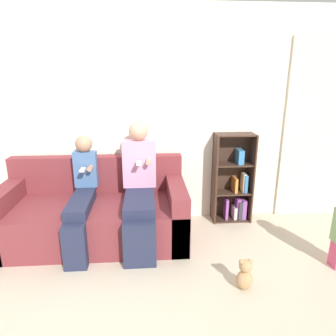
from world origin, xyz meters
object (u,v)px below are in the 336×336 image
Objects in this scene: adult_seated at (139,184)px; bookshelf at (234,183)px; child_seated at (81,194)px; teddy_bear at (245,275)px; couch at (95,215)px.

bookshelf is (1.17, 0.44, -0.17)m from adult_seated.
child_seated is 1.84m from bookshelf.
adult_seated is 0.61m from child_seated.
adult_seated reaches higher than teddy_bear.
adult_seated is 1.13× the size of child_seated.
adult_seated reaches higher than child_seated.
bookshelf is at bearing 20.64° from adult_seated.
adult_seated is 1.37m from teddy_bear.
teddy_bear is (1.50, -0.86, -0.44)m from child_seated.
adult_seated is at bearing -159.36° from bookshelf.
child_seated is (-0.61, -0.04, -0.08)m from adult_seated.
bookshelf is (1.68, 0.37, 0.20)m from couch.
adult_seated is (0.51, -0.07, 0.37)m from couch.
adult_seated is 1.16× the size of bookshelf.
teddy_bear is at bearing -29.70° from child_seated.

